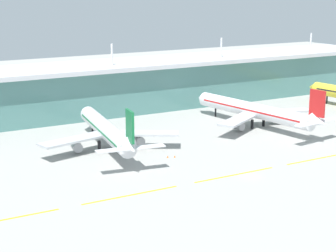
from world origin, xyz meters
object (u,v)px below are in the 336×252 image
safety_cone_nose_front (175,156)px  safety_cone_left_wingtip (168,157)px  airliner_near_middle (107,131)px  airliner_far_middle (256,111)px

safety_cone_nose_front → safety_cone_left_wingtip: bearing=163.2°
airliner_near_middle → safety_cone_left_wingtip: size_ratio=89.47×
airliner_near_middle → airliner_far_middle: 63.40m
airliner_near_middle → airliner_far_middle: size_ratio=0.92×
airliner_near_middle → safety_cone_left_wingtip: (12.78, -19.07, -6.10)m
airliner_near_middle → airliner_far_middle: bearing=0.3°
safety_cone_nose_front → airliner_near_middle: bearing=127.3°
airliner_far_middle → safety_cone_left_wingtip: size_ratio=97.01×
airliner_far_middle → safety_cone_nose_front: size_ratio=97.01×
airliner_near_middle → safety_cone_nose_front: size_ratio=89.47×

